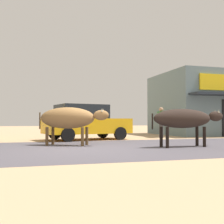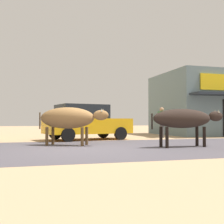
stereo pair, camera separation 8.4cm
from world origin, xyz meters
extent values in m
plane|color=tan|center=(0.00, 0.00, 0.00)|extent=(80.00, 80.00, 0.00)
cube|color=#504B53|center=(0.00, 0.00, 0.00)|extent=(72.00, 6.60, 0.00)
cube|color=slate|center=(10.66, 7.18, 1.95)|extent=(8.31, 5.20, 3.91)
cube|color=#F1AB14|center=(0.99, 4.18, 0.65)|extent=(4.24, 2.61, 0.70)
cube|color=#1E2328|center=(0.70, 4.12, 1.32)|extent=(2.47, 2.10, 0.64)
cylinder|color=black|center=(2.05, 5.34, 0.30)|extent=(0.62, 0.30, 0.60)
cylinder|color=black|center=(2.43, 3.56, 0.30)|extent=(0.62, 0.30, 0.60)
cylinder|color=black|center=(-0.46, 4.80, 0.30)|extent=(0.62, 0.30, 0.60)
cylinder|color=black|center=(-0.07, 3.02, 0.30)|extent=(0.62, 0.30, 0.60)
ellipsoid|color=olive|center=(-0.33, 1.34, 1.00)|extent=(2.17, 1.64, 0.78)
ellipsoid|color=olive|center=(0.80, 0.73, 1.09)|extent=(0.63, 0.51, 0.36)
cone|color=beige|center=(0.89, 0.80, 1.27)|extent=(0.06, 0.06, 0.12)
cone|color=beige|center=(0.79, 0.62, 1.27)|extent=(0.06, 0.06, 0.12)
cylinder|color=brown|center=(0.39, 1.26, 0.33)|extent=(0.11, 0.11, 0.67)
cylinder|color=brown|center=(0.14, 0.79, 0.33)|extent=(0.11, 0.11, 0.67)
cylinder|color=brown|center=(-0.79, 1.89, 0.33)|extent=(0.11, 0.11, 0.67)
cylinder|color=brown|center=(-1.04, 1.42, 0.33)|extent=(0.11, 0.11, 0.67)
cylinder|color=brown|center=(-1.28, 1.84, 0.90)|extent=(0.05, 0.05, 0.62)
ellipsoid|color=#2D221C|center=(3.38, -0.44, 0.97)|extent=(2.19, 0.67, 0.66)
ellipsoid|color=#2D221C|center=(4.72, -0.41, 1.06)|extent=(0.57, 0.29, 0.36)
cone|color=beige|center=(4.76, -0.31, 1.24)|extent=(0.06, 0.06, 0.12)
cone|color=beige|center=(4.77, -0.51, 1.24)|extent=(0.06, 0.06, 0.12)
cylinder|color=black|center=(4.08, -0.21, 0.35)|extent=(0.11, 0.11, 0.69)
cylinder|color=black|center=(4.09, -0.64, 0.35)|extent=(0.11, 0.11, 0.69)
cylinder|color=black|center=(2.66, -0.24, 0.35)|extent=(0.11, 0.11, 0.69)
cylinder|color=black|center=(2.67, -0.67, 0.35)|extent=(0.11, 0.11, 0.69)
cylinder|color=black|center=(2.24, -0.46, 0.87)|extent=(0.05, 0.05, 0.53)
cylinder|color=#3F3F47|center=(5.02, 4.65, 0.40)|extent=(0.14, 0.14, 0.81)
cylinder|color=#3F3F47|center=(5.02, 4.47, 0.40)|extent=(0.14, 0.14, 0.81)
cube|color=#33723F|center=(5.02, 4.56, 1.09)|extent=(0.31, 0.43, 0.57)
sphere|color=tan|center=(5.02, 4.56, 1.49)|extent=(0.22, 0.22, 0.22)
cylinder|color=#33723F|center=(5.02, 4.82, 1.12)|extent=(0.09, 0.09, 0.52)
cylinder|color=#33723F|center=(5.02, 4.30, 1.12)|extent=(0.09, 0.09, 0.52)
camera|label=1|loc=(-1.71, -9.17, 0.90)|focal=46.08mm
camera|label=2|loc=(-1.63, -9.19, 0.90)|focal=46.08mm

